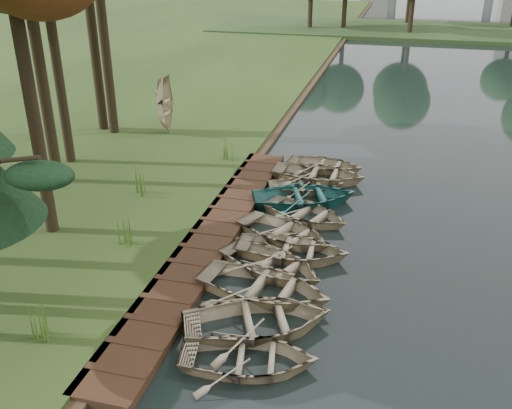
% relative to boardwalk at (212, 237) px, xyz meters
% --- Properties ---
extents(ground, '(300.00, 300.00, 0.00)m').
position_rel_boardwalk_xyz_m(ground, '(1.60, 0.00, -0.15)').
color(ground, '#3D2F1D').
extents(boardwalk, '(1.60, 16.00, 0.30)m').
position_rel_boardwalk_xyz_m(boardwalk, '(0.00, 0.00, 0.00)').
color(boardwalk, '#372215').
rests_on(boardwalk, ground).
extents(peninsula, '(50.00, 14.00, 0.45)m').
position_rel_boardwalk_xyz_m(peninsula, '(9.60, 50.00, 0.08)').
color(peninsula, '#2A411D').
rests_on(peninsula, ground).
extents(rowboat_0, '(3.72, 2.94, 0.69)m').
position_rel_boardwalk_xyz_m(rowboat_0, '(2.88, -5.83, 0.25)').
color(rowboat_0, tan).
rests_on(rowboat_0, water).
extents(rowboat_1, '(4.74, 4.16, 0.82)m').
position_rel_boardwalk_xyz_m(rowboat_1, '(2.75, -4.41, 0.31)').
color(rowboat_1, tan).
rests_on(rowboat_1, water).
extents(rowboat_2, '(4.36, 3.44, 0.82)m').
position_rel_boardwalk_xyz_m(rowboat_2, '(2.53, -2.83, 0.31)').
color(rowboat_2, tan).
rests_on(rowboat_2, water).
extents(rowboat_3, '(4.25, 3.74, 0.73)m').
position_rel_boardwalk_xyz_m(rowboat_3, '(2.43, -1.50, 0.27)').
color(rowboat_3, tan).
rests_on(rowboat_3, water).
extents(rowboat_4, '(3.71, 2.69, 0.76)m').
position_rel_boardwalk_xyz_m(rowboat_4, '(2.88, -0.47, 0.28)').
color(rowboat_4, tan).
rests_on(rowboat_4, water).
extents(rowboat_5, '(4.23, 3.73, 0.73)m').
position_rel_boardwalk_xyz_m(rowboat_5, '(2.38, 0.64, 0.26)').
color(rowboat_5, tan).
rests_on(rowboat_5, water).
extents(rowboat_6, '(3.97, 3.45, 0.69)m').
position_rel_boardwalk_xyz_m(rowboat_6, '(2.82, 2.33, 0.24)').
color(rowboat_6, tan).
rests_on(rowboat_6, water).
extents(rowboat_7, '(4.78, 4.13, 0.83)m').
position_rel_boardwalk_xyz_m(rowboat_7, '(2.55, 3.63, 0.32)').
color(rowboat_7, '#29746C').
rests_on(rowboat_7, water).
extents(rowboat_8, '(3.67, 3.10, 0.65)m').
position_rel_boardwalk_xyz_m(rowboat_8, '(2.40, 4.89, 0.22)').
color(rowboat_8, tan).
rests_on(rowboat_8, water).
extents(rowboat_9, '(4.06, 3.01, 0.81)m').
position_rel_boardwalk_xyz_m(rowboat_9, '(2.71, 6.07, 0.30)').
color(rowboat_9, tan).
rests_on(rowboat_9, water).
extents(rowboat_10, '(3.51, 2.66, 0.69)m').
position_rel_boardwalk_xyz_m(rowboat_10, '(2.80, 7.34, 0.24)').
color(rowboat_10, tan).
rests_on(rowboat_10, water).
extents(stored_rowboat, '(2.93, 2.13, 0.60)m').
position_rel_boardwalk_xyz_m(stored_rowboat, '(-5.70, 9.93, 0.45)').
color(stored_rowboat, tan).
rests_on(stored_rowboat, bank).
extents(reeds_0, '(0.60, 0.60, 1.03)m').
position_rel_boardwalk_xyz_m(reeds_0, '(-2.38, -6.25, 0.66)').
color(reeds_0, '#3F661E').
rests_on(reeds_0, bank).
extents(reeds_1, '(0.60, 0.60, 0.95)m').
position_rel_boardwalk_xyz_m(reeds_1, '(-2.47, -1.46, 0.63)').
color(reeds_1, '#3F661E').
rests_on(reeds_1, bank).
extents(reeds_2, '(0.60, 0.60, 1.09)m').
position_rel_boardwalk_xyz_m(reeds_2, '(-3.76, 2.40, 0.69)').
color(reeds_2, '#3F661E').
rests_on(reeds_2, bank).
extents(reeds_3, '(0.60, 0.60, 0.90)m').
position_rel_boardwalk_xyz_m(reeds_3, '(-1.56, 7.02, 0.60)').
color(reeds_3, '#3F661E').
rests_on(reeds_3, bank).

